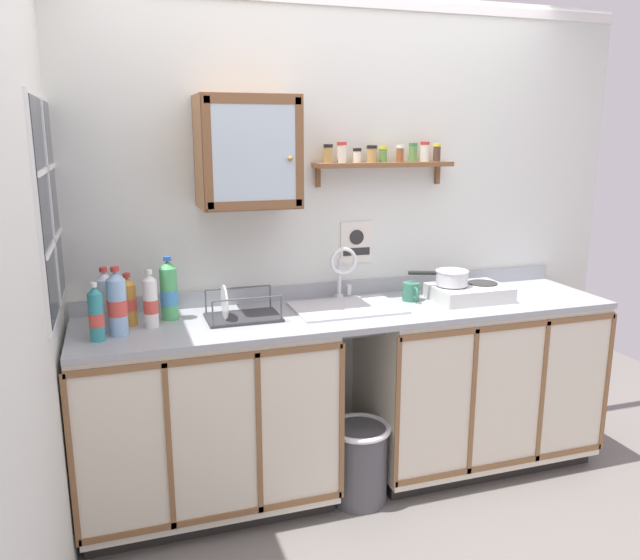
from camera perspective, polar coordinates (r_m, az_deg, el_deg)
floor at (r=3.34m, az=4.59°, el=-19.80°), size 5.74×5.74×0.00m
back_wall at (r=3.39m, az=1.20°, el=3.69°), size 3.34×0.07×2.49m
side_wall_left at (r=2.34m, az=-24.56°, el=-2.11°), size 0.05×3.36×2.49m
lower_cabinet_run at (r=3.16m, az=-10.29°, el=-12.34°), size 1.20×0.60×0.92m
lower_cabinet_run_right at (r=3.64m, az=13.91°, el=-9.00°), size 1.26×0.60×0.92m
countertop at (r=3.17m, az=3.10°, el=-2.94°), size 2.70×0.62×0.03m
backsplash at (r=3.41m, az=1.37°, el=-0.78°), size 2.70×0.02×0.08m
sink at (r=3.19m, az=2.40°, el=-2.82°), size 0.53×0.41×0.39m
hot_plate_stove at (r=3.42m, az=13.30°, el=-1.11°), size 0.39×0.29×0.08m
saucepan at (r=3.37m, az=11.76°, el=0.26°), size 0.30×0.18×0.08m
bottle_juice_amber_0 at (r=3.01m, az=-16.92°, el=-1.89°), size 0.08×0.08×0.24m
bottle_opaque_white_1 at (r=2.95m, az=-15.05°, el=-1.90°), size 0.06×0.06×0.27m
bottle_water_blue_2 at (r=2.87m, az=-17.84°, el=-2.08°), size 0.08×0.08×0.30m
bottle_soda_green_3 at (r=3.05m, az=-13.49°, el=-1.01°), size 0.08×0.08×0.30m
bottle_detergent_teal_4 at (r=2.83m, az=-19.56°, el=-2.99°), size 0.06×0.06×0.25m
bottle_water_clear_5 at (r=2.97m, az=-18.79°, el=-1.81°), size 0.08×0.08×0.29m
dish_rack at (r=3.02m, az=-7.23°, el=-3.05°), size 0.35×0.24×0.17m
mug at (r=3.35m, az=8.25°, el=-1.04°), size 0.09×0.13×0.10m
wall_cabinet at (r=3.04m, az=-6.56°, el=11.40°), size 0.46×0.33×0.52m
spice_shelf at (r=3.35m, az=5.75°, el=10.70°), size 0.75×0.14×0.23m
warning_sign at (r=3.41m, az=3.30°, el=3.40°), size 0.18×0.01×0.22m
window at (r=2.79m, az=-23.42°, el=6.15°), size 0.03×0.77×0.88m
trash_bin at (r=3.29m, az=3.56°, el=-16.01°), size 0.31×0.31×0.41m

